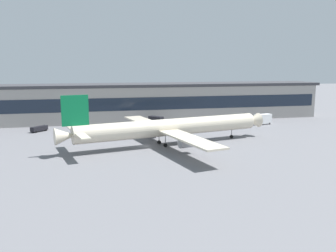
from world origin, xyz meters
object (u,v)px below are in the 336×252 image
(belt_loader, at_px, (39,129))
(catering_truck, at_px, (263,119))
(airliner, at_px, (168,128))
(stair_truck, at_px, (156,120))

(belt_loader, bearing_deg, catering_truck, -2.26)
(catering_truck, bearing_deg, airliner, -148.50)
(airliner, xyz_separation_m, stair_truck, (3.20, 35.23, -3.30))
(catering_truck, relative_size, belt_loader, 1.26)
(airliner, relative_size, catering_truck, 8.62)
(airliner, distance_m, catering_truck, 53.16)
(airliner, relative_size, stair_truck, 10.72)
(airliner, height_order, catering_truck, airliner)
(stair_truck, xyz_separation_m, catering_truck, (42.06, -7.50, 0.31))
(stair_truck, height_order, belt_loader, stair_truck)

